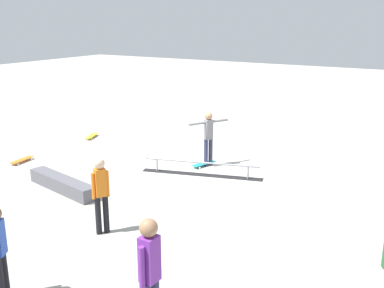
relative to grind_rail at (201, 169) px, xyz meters
name	(u,v)px	position (x,y,z in m)	size (l,w,h in m)	color
ground_plane	(186,176)	(0.31, 0.30, -0.17)	(60.00, 60.00, 0.00)	#ADA89E
grind_rail	(201,169)	(0.00, 0.00, 0.00)	(3.27, 1.18, 0.38)	black
skate_ledge	(62,184)	(2.40, 2.76, 0.00)	(2.36, 0.39, 0.34)	#595960
skater_main	(208,135)	(0.23, -0.80, 0.75)	(0.69, 1.15, 1.58)	#2D3351
skateboard_main	(204,164)	(0.31, -0.71, -0.09)	(0.43, 0.82, 0.09)	teal
bystander_orange_shirt	(101,191)	(-0.01, 3.99, 0.72)	(0.26, 0.34, 1.57)	black
bystander_purple_shirt	(150,273)	(-2.65, 6.01, 0.82)	(0.24, 0.40, 1.75)	#2D3351
loose_skateboard_yellow	(92,136)	(5.32, -1.43, -0.09)	(0.45, 0.82, 0.09)	yellow
loose_skateboard_orange	(22,160)	(5.14, 1.75, -0.09)	(0.32, 0.82, 0.09)	orange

